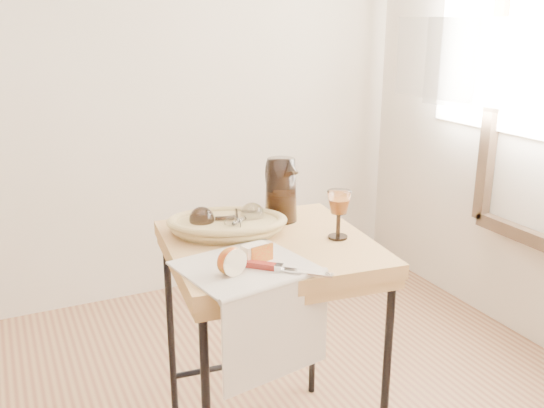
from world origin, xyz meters
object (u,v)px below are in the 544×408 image
bread_basket (227,226)px  goblet_lying_a (217,218)px  tea_towel (245,267)px  pitcher (281,190)px  table_knife (282,267)px  side_table (269,352)px  wine_goblet (339,215)px  goblet_lying_b (244,218)px  apple_half (230,261)px

bread_basket → goblet_lying_a: size_ratio=2.59×
tea_towel → pitcher: 0.42m
bread_basket → goblet_lying_a: bearing=174.4°
table_knife → goblet_lying_a: bearing=141.6°
side_table → table_knife: table_knife is taller
pitcher → wine_goblet: (0.08, -0.22, -0.03)m
side_table → tea_towel: tea_towel is taller
tea_towel → pitcher: pitcher is taller
tea_towel → wine_goblet: 0.36m
goblet_lying_b → table_knife: bearing=-128.2°
goblet_lying_a → wine_goblet: wine_goblet is taller
wine_goblet → goblet_lying_b: bearing=147.0°
wine_goblet → table_knife: size_ratio=0.62×
side_table → apple_half: size_ratio=9.60×
goblet_lying_a → table_knife: 0.35m
goblet_lying_a → apple_half: 0.32m
goblet_lying_b → apple_half: 0.31m
wine_goblet → apple_half: 0.41m
bread_basket → goblet_lying_b: 0.06m
pitcher → apple_half: 0.47m
goblet_lying_b → table_knife: 0.32m
tea_towel → apple_half: (-0.05, -0.03, 0.04)m
side_table → table_knife: size_ratio=3.10×
side_table → goblet_lying_a: 0.46m
goblet_lying_b → pitcher: 0.18m
tea_towel → side_table: bearing=37.2°
tea_towel → wine_goblet: size_ratio=2.15×
tea_towel → pitcher: bearing=40.3°
goblet_lying_a → table_knife: size_ratio=0.51×
bread_basket → side_table: bearing=-28.6°
side_table → goblet_lying_a: (-0.12, 0.12, 0.43)m
bread_basket → wine_goblet: 0.34m
tea_towel → bread_basket: bearing=68.9°
goblet_lying_b → table_knife: (-0.03, -0.31, -0.03)m
table_knife → side_table: bearing=116.5°
bread_basket → wine_goblet: size_ratio=2.16×
wine_goblet → bread_basket: bearing=148.7°
goblet_lying_b → bread_basket: bearing=124.6°
tea_towel → apple_half: 0.07m
side_table → table_knife: bearing=-106.8°
side_table → pitcher: (0.12, 0.16, 0.48)m
goblet_lying_b → side_table: bearing=-97.3°
goblet_lying_a → goblet_lying_b: 0.08m
goblet_lying_b → pitcher: pitcher is taller
tea_towel → wine_goblet: (0.34, 0.09, 0.07)m
pitcher → wine_goblet: size_ratio=1.65×
goblet_lying_a → goblet_lying_b: (0.08, -0.03, -0.00)m
bread_basket → goblet_lying_b: size_ratio=2.65×
apple_half → tea_towel: bearing=13.5°
side_table → pitcher: bearing=53.6°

